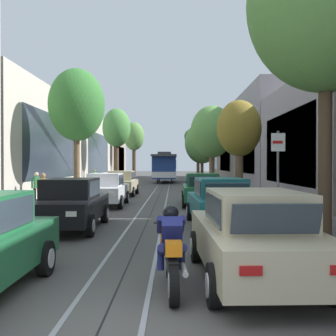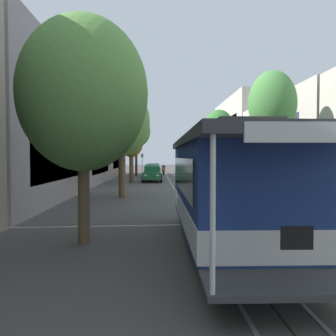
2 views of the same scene
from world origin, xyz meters
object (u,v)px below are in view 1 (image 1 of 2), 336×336
(street_tree_kerb_right_far, at_px, (198,137))
(cable_car_trolley, at_px, (165,167))
(street_tree_kerb_left_mid, at_px, (117,129))
(street_tree_kerb_right_fourth, at_px, (202,143))
(pedestrian_crossing_far, at_px, (94,177))
(parked_car_green_mid_right, at_px, (202,189))
(street_tree_kerb_right_second, at_px, (239,130))
(motorcycle_with_rider, at_px, (171,251))
(pedestrian_on_right_pavement, at_px, (37,186))
(parked_car_beige_near_right, at_px, (254,235))
(parked_car_teal_second_right, at_px, (220,202))
(pedestrian_on_left_pavement, at_px, (43,190))
(parked_car_white_mid_left, at_px, (105,190))
(street_sign_post, at_px, (278,173))
(street_tree_kerb_left_fourth, at_px, (134,137))
(street_tree_kerb_left_second, at_px, (77,106))
(street_tree_kerb_right_near, at_px, (326,5))
(street_tree_kerb_right_mid, at_px, (212,132))
(parked_car_beige_fourth_left, at_px, (121,183))
(parked_car_black_second_left, at_px, (70,204))

(street_tree_kerb_right_far, distance_m, cable_car_trolley, 12.52)
(street_tree_kerb_left_mid, distance_m, street_tree_kerb_right_fourth, 11.14)
(pedestrian_crossing_far, bearing_deg, street_tree_kerb_left_mid, 26.61)
(parked_car_green_mid_right, distance_m, street_tree_kerb_right_second, 3.76)
(motorcycle_with_rider, relative_size, pedestrian_on_right_pavement, 1.22)
(street_tree_kerb_right_far, bearing_deg, pedestrian_crossing_far, -117.24)
(parked_car_beige_near_right, distance_m, motorcycle_with_rider, 1.56)
(parked_car_teal_second_right, height_order, parked_car_green_mid_right, same)
(cable_car_trolley, xyz_separation_m, pedestrian_on_left_pavement, (-4.71, -26.25, -0.73))
(parked_car_teal_second_right, bearing_deg, parked_car_beige_near_right, -91.10)
(parked_car_white_mid_left, distance_m, cable_car_trolley, 24.29)
(pedestrian_on_right_pavement, bearing_deg, street_sign_post, -43.99)
(parked_car_teal_second_right, bearing_deg, pedestrian_on_right_pavement, 140.88)
(parked_car_beige_near_right, xyz_separation_m, street_tree_kerb_left_fourth, (-6.45, 43.93, 4.62))
(parked_car_beige_near_right, bearing_deg, street_tree_kerb_left_second, 115.14)
(cable_car_trolley, bearing_deg, street_tree_kerb_left_fourth, 118.64)
(street_tree_kerb_left_mid, xyz_separation_m, street_tree_kerb_right_near, (8.65, -25.95, 0.62))
(street_tree_kerb_left_mid, bearing_deg, street_tree_kerb_right_mid, -22.04)
(parked_car_teal_second_right, height_order, street_tree_kerb_right_far, street_tree_kerb_right_far)
(parked_car_beige_near_right, bearing_deg, parked_car_white_mid_left, 111.03)
(parked_car_white_mid_left, bearing_deg, street_tree_kerb_right_fourth, 74.92)
(parked_car_beige_fourth_left, bearing_deg, pedestrian_on_right_pavement, -121.26)
(street_tree_kerb_right_far, height_order, motorcycle_with_rider, street_tree_kerb_right_far)
(street_tree_kerb_right_second, relative_size, street_tree_kerb_right_fourth, 0.82)
(pedestrian_on_right_pavement, xyz_separation_m, street_sign_post, (9.68, -9.34, 0.89))
(pedestrian_on_right_pavement, bearing_deg, pedestrian_crossing_far, 89.85)
(street_tree_kerb_left_fourth, relative_size, pedestrian_crossing_far, 4.75)
(street_tree_kerb_left_fourth, bearing_deg, street_tree_kerb_right_near, -78.25)
(street_tree_kerb_right_near, distance_m, pedestrian_on_right_pavement, 15.62)
(parked_car_black_second_left, bearing_deg, parked_car_white_mid_left, 90.43)
(street_tree_kerb_right_second, distance_m, motorcycle_with_rider, 14.92)
(parked_car_white_mid_left, relative_size, street_tree_kerb_right_mid, 0.65)
(parked_car_white_mid_left, height_order, cable_car_trolley, cable_car_trolley)
(street_tree_kerb_left_fourth, bearing_deg, street_tree_kerb_left_mid, -90.10)
(parked_car_beige_near_right, distance_m, street_tree_kerb_left_fourth, 44.64)
(street_tree_kerb_left_fourth, bearing_deg, parked_car_white_mid_left, -86.85)
(street_tree_kerb_right_mid, xyz_separation_m, pedestrian_on_right_pavement, (-10.01, -12.14, -3.68))
(street_tree_kerb_right_fourth, bearing_deg, pedestrian_crossing_far, -139.79)
(parked_car_beige_fourth_left, relative_size, street_tree_kerb_left_mid, 0.63)
(street_tree_kerb_left_fourth, xyz_separation_m, street_tree_kerb_right_near, (8.62, -41.44, 0.37))
(street_sign_post, bearing_deg, street_tree_kerb_right_second, 86.48)
(parked_car_white_mid_left, xyz_separation_m, parked_car_green_mid_right, (4.69, 0.27, 0.00))
(street_tree_kerb_left_second, distance_m, motorcycle_with_rider, 15.86)
(parked_car_white_mid_left, bearing_deg, motorcycle_with_rider, -75.73)
(parked_car_white_mid_left, height_order, street_tree_kerb_right_far, street_tree_kerb_right_far)
(street_tree_kerb_left_mid, height_order, street_tree_kerb_right_second, street_tree_kerb_left_mid)
(parked_car_teal_second_right, relative_size, street_tree_kerb_left_mid, 0.63)
(parked_car_beige_fourth_left, distance_m, parked_car_green_mid_right, 7.90)
(parked_car_black_second_left, bearing_deg, street_tree_kerb_left_second, 102.33)
(street_tree_kerb_left_second, bearing_deg, street_tree_kerb_right_far, 75.90)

